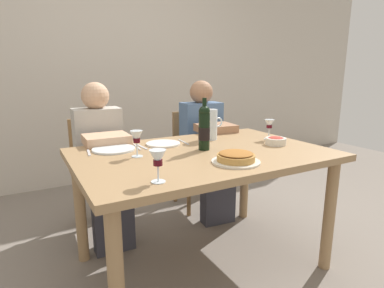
{
  "coord_description": "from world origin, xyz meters",
  "views": [
    {
      "loc": [
        -0.95,
        -1.59,
        1.23
      ],
      "look_at": [
        -0.03,
        0.08,
        0.79
      ],
      "focal_mm": 29.49,
      "sensor_mm": 36.0,
      "label": 1
    }
  ],
  "objects_px": {
    "salad_bowl": "(276,141)",
    "diner_left": "(103,158)",
    "water_pitcher": "(210,126)",
    "dinner_plate_right_setting": "(114,149)",
    "baked_tart": "(236,158)",
    "chair_left": "(97,166)",
    "dining_table": "(202,166)",
    "wine_glass_right_diner": "(137,138)",
    "wine_bottle": "(204,128)",
    "dinner_plate_left_setting": "(163,144)",
    "wine_glass_left_diner": "(269,125)",
    "chair_right": "(195,152)",
    "wine_glass_centre": "(158,159)",
    "diner_right": "(207,145)"
  },
  "relations": [
    {
      "from": "wine_bottle",
      "to": "dinner_plate_right_setting",
      "type": "bearing_deg",
      "value": 151.97
    },
    {
      "from": "chair_left",
      "to": "chair_right",
      "type": "relative_size",
      "value": 1.0
    },
    {
      "from": "wine_glass_centre",
      "to": "diner_left",
      "type": "relative_size",
      "value": 0.13
    },
    {
      "from": "chair_right",
      "to": "diner_right",
      "type": "height_order",
      "value": "diner_right"
    },
    {
      "from": "wine_bottle",
      "to": "diner_left",
      "type": "relative_size",
      "value": 0.28
    },
    {
      "from": "wine_glass_centre",
      "to": "chair_right",
      "type": "height_order",
      "value": "wine_glass_centre"
    },
    {
      "from": "diner_left",
      "to": "wine_glass_right_diner",
      "type": "bearing_deg",
      "value": 97.32
    },
    {
      "from": "water_pitcher",
      "to": "chair_right",
      "type": "bearing_deg",
      "value": 69.52
    },
    {
      "from": "salad_bowl",
      "to": "wine_glass_right_diner",
      "type": "bearing_deg",
      "value": 170.28
    },
    {
      "from": "water_pitcher",
      "to": "diner_left",
      "type": "xyz_separation_m",
      "value": [
        -0.68,
        0.39,
        -0.24
      ]
    },
    {
      "from": "baked_tart",
      "to": "wine_bottle",
      "type": "bearing_deg",
      "value": 89.98
    },
    {
      "from": "salad_bowl",
      "to": "diner_left",
      "type": "distance_m",
      "value": 1.23
    },
    {
      "from": "water_pitcher",
      "to": "wine_glass_centre",
      "type": "height_order",
      "value": "water_pitcher"
    },
    {
      "from": "water_pitcher",
      "to": "chair_left",
      "type": "xyz_separation_m",
      "value": [
        -0.67,
        0.62,
        -0.36
      ]
    },
    {
      "from": "dining_table",
      "to": "wine_glass_left_diner",
      "type": "xyz_separation_m",
      "value": [
        0.59,
        0.07,
        0.2
      ]
    },
    {
      "from": "wine_glass_left_diner",
      "to": "chair_left",
      "type": "relative_size",
      "value": 0.16
    },
    {
      "from": "wine_glass_left_diner",
      "to": "chair_right",
      "type": "bearing_deg",
      "value": 99.35
    },
    {
      "from": "wine_glass_right_diner",
      "to": "dinner_plate_right_setting",
      "type": "xyz_separation_m",
      "value": [
        -0.07,
        0.22,
        -0.1
      ]
    },
    {
      "from": "dinner_plate_left_setting",
      "to": "diner_left",
      "type": "distance_m",
      "value": 0.52
    },
    {
      "from": "water_pitcher",
      "to": "dinner_plate_right_setting",
      "type": "relative_size",
      "value": 0.82
    },
    {
      "from": "water_pitcher",
      "to": "wine_glass_left_diner",
      "type": "relative_size",
      "value": 1.51
    },
    {
      "from": "water_pitcher",
      "to": "chair_left",
      "type": "bearing_deg",
      "value": 137.18
    },
    {
      "from": "dining_table",
      "to": "chair_left",
      "type": "bearing_deg",
      "value": 116.52
    },
    {
      "from": "diner_left",
      "to": "dining_table",
      "type": "bearing_deg",
      "value": 125.32
    },
    {
      "from": "dining_table",
      "to": "wine_glass_left_diner",
      "type": "bearing_deg",
      "value": 7.1
    },
    {
      "from": "chair_left",
      "to": "chair_right",
      "type": "bearing_deg",
      "value": -178.9
    },
    {
      "from": "baked_tart",
      "to": "chair_left",
      "type": "relative_size",
      "value": 0.3
    },
    {
      "from": "dining_table",
      "to": "wine_glass_right_diner",
      "type": "xyz_separation_m",
      "value": [
        -0.39,
        0.08,
        0.2
      ]
    },
    {
      "from": "dining_table",
      "to": "chair_right",
      "type": "xyz_separation_m",
      "value": [
        0.46,
        0.9,
        -0.17
      ]
    },
    {
      "from": "dinner_plate_right_setting",
      "to": "wine_glass_left_diner",
      "type": "bearing_deg",
      "value": -11.86
    },
    {
      "from": "chair_left",
      "to": "chair_right",
      "type": "height_order",
      "value": "same"
    },
    {
      "from": "wine_bottle",
      "to": "wine_glass_left_diner",
      "type": "distance_m",
      "value": 0.57
    },
    {
      "from": "salad_bowl",
      "to": "dinner_plate_left_setting",
      "type": "bearing_deg",
      "value": 150.78
    },
    {
      "from": "wine_glass_right_diner",
      "to": "diner_left",
      "type": "bearing_deg",
      "value": 96.3
    },
    {
      "from": "baked_tart",
      "to": "chair_left",
      "type": "bearing_deg",
      "value": 111.89
    },
    {
      "from": "dining_table",
      "to": "dinner_plate_right_setting",
      "type": "xyz_separation_m",
      "value": [
        -0.46,
        0.3,
        0.1
      ]
    },
    {
      "from": "salad_bowl",
      "to": "chair_right",
      "type": "height_order",
      "value": "chair_right"
    },
    {
      "from": "water_pitcher",
      "to": "chair_left",
      "type": "relative_size",
      "value": 0.25
    },
    {
      "from": "dining_table",
      "to": "dinner_plate_right_setting",
      "type": "distance_m",
      "value": 0.56
    },
    {
      "from": "dinner_plate_left_setting",
      "to": "dinner_plate_right_setting",
      "type": "relative_size",
      "value": 0.87
    },
    {
      "from": "baked_tart",
      "to": "wine_glass_left_diner",
      "type": "bearing_deg",
      "value": 33.08
    },
    {
      "from": "wine_bottle",
      "to": "diner_right",
      "type": "bearing_deg",
      "value": 57.13
    },
    {
      "from": "wine_glass_centre",
      "to": "salad_bowl",
      "type": "bearing_deg",
      "value": 17.07
    },
    {
      "from": "wine_bottle",
      "to": "diner_right",
      "type": "height_order",
      "value": "diner_right"
    },
    {
      "from": "baked_tart",
      "to": "dinner_plate_left_setting",
      "type": "height_order",
      "value": "baked_tart"
    },
    {
      "from": "dining_table",
      "to": "wine_glass_centre",
      "type": "xyz_separation_m",
      "value": [
        -0.45,
        -0.38,
        0.2
      ]
    },
    {
      "from": "baked_tart",
      "to": "wine_glass_right_diner",
      "type": "height_order",
      "value": "wine_glass_right_diner"
    },
    {
      "from": "wine_bottle",
      "to": "water_pitcher",
      "type": "distance_m",
      "value": 0.31
    },
    {
      "from": "wine_glass_centre",
      "to": "chair_right",
      "type": "xyz_separation_m",
      "value": [
        0.91,
        1.28,
        -0.37
      ]
    },
    {
      "from": "water_pitcher",
      "to": "diner_right",
      "type": "distance_m",
      "value": 0.5
    }
  ]
}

